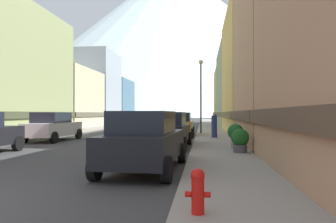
{
  "coord_description": "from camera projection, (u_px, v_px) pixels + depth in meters",
  "views": [
    {
      "loc": [
        5.53,
        -4.5,
        1.71
      ],
      "look_at": [
        0.41,
        40.87,
        2.0
      ],
      "focal_mm": 33.38,
      "sensor_mm": 36.0,
      "label": 1
    }
  ],
  "objects": [
    {
      "name": "sidewalk_left",
      "position": [
        112.0,
        126.0,
        40.56
      ],
      "size": [
        2.5,
        100.0,
        0.15
      ],
      "primitive_type": "cube",
      "color": "gray",
      "rests_on": "ground"
    },
    {
      "name": "sidewalk_right",
      "position": [
        209.0,
        126.0,
        39.15
      ],
      "size": [
        2.5,
        100.0,
        0.15
      ],
      "primitive_type": "cube",
      "color": "gray",
      "rests_on": "ground"
    },
    {
      "name": "storefront_left_2",
      "position": [
        64.0,
        100.0,
        37.01
      ],
      "size": [
        7.08,
        9.72,
        6.93
      ],
      "color": "beige",
      "rests_on": "ground"
    },
    {
      "name": "storefront_left_3",
      "position": [
        89.0,
        90.0,
        46.5
      ],
      "size": [
        8.16,
        8.22,
        10.83
      ],
      "color": "#99A5B2",
      "rests_on": "ground"
    },
    {
      "name": "storefront_left_4",
      "position": [
        109.0,
        102.0,
        55.48
      ],
      "size": [
        7.44,
        9.02,
        7.69
      ],
      "color": "slate",
      "rests_on": "ground"
    },
    {
      "name": "storefront_right_1",
      "position": [
        305.0,
        47.0,
        16.1
      ],
      "size": [
        6.86,
        8.33,
        10.63
      ],
      "color": "tan",
      "rests_on": "ground"
    },
    {
      "name": "storefront_right_2",
      "position": [
        278.0,
        74.0,
        26.54
      ],
      "size": [
        8.96,
        12.31,
        10.43
      ],
      "color": "#D8B259",
      "rests_on": "ground"
    },
    {
      "name": "storefront_right_3",
      "position": [
        245.0,
        90.0,
        39.89
      ],
      "size": [
        6.96,
        13.69,
        9.9
      ],
      "color": "#8C9966",
      "rests_on": "ground"
    },
    {
      "name": "storefront_right_4",
      "position": [
        239.0,
        98.0,
        52.2
      ],
      "size": [
        8.39,
        10.46,
        8.94
      ],
      "color": "#D8B259",
      "rests_on": "ground"
    },
    {
      "name": "car_left_1",
      "position": [
        53.0,
        126.0,
        19.49
      ],
      "size": [
        2.18,
        4.45,
        1.78
      ],
      "color": "silver",
      "rests_on": "ground"
    },
    {
      "name": "car_right_0",
      "position": [
        145.0,
        141.0,
        9.32
      ],
      "size": [
        2.24,
        4.48,
        1.78
      ],
      "color": "black",
      "rests_on": "ground"
    },
    {
      "name": "car_right_1",
      "position": [
        168.0,
        130.0,
        15.65
      ],
      "size": [
        2.19,
        4.46,
        1.78
      ],
      "color": "black",
      "rests_on": "ground"
    },
    {
      "name": "car_right_2",
      "position": [
        180.0,
        124.0,
        23.15
      ],
      "size": [
        2.06,
        4.4,
        1.78
      ],
      "color": "#B28419",
      "rests_on": "ground"
    },
    {
      "name": "fire_hydrant_near",
      "position": [
        198.0,
        190.0,
        4.85
      ],
      "size": [
        0.4,
        0.22,
        0.7
      ],
      "color": "red",
      "rests_on": "sidewalk_right"
    },
    {
      "name": "potted_plant_0",
      "position": [
        240.0,
        140.0,
        12.49
      ],
      "size": [
        0.71,
        0.71,
        0.96
      ],
      "color": "#4C4C51",
      "rests_on": "sidewalk_right"
    },
    {
      "name": "potted_plant_1",
      "position": [
        236.0,
        134.0,
        14.23
      ],
      "size": [
        0.73,
        0.73,
        1.09
      ],
      "color": "gray",
      "rests_on": "sidewalk_right"
    },
    {
      "name": "pedestrian_0",
      "position": [
        214.0,
        126.0,
        20.31
      ],
      "size": [
        0.36,
        0.36,
        1.66
      ],
      "color": "navy",
      "rests_on": "sidewalk_right"
    },
    {
      "name": "streetlamp_right",
      "position": [
        201.0,
        85.0,
        24.89
      ],
      "size": [
        0.36,
        0.36,
        5.86
      ],
      "color": "black",
      "rests_on": "sidewalk_right"
    },
    {
      "name": "mountain_backdrop",
      "position": [
        173.0,
        40.0,
        266.12
      ],
      "size": [
        286.48,
        286.48,
        129.42
      ],
      "primitive_type": "cone",
      "color": "silver",
      "rests_on": "ground"
    }
  ]
}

